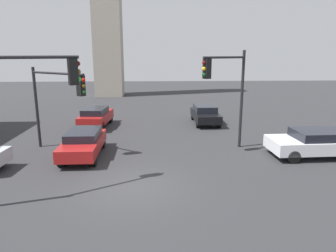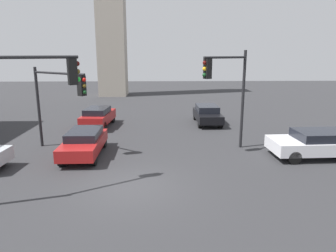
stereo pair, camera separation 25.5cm
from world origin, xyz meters
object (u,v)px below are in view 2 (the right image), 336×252
at_px(traffic_light_2, 14,93).
at_px(traffic_light_0, 59,93).
at_px(car_1, 318,143).
at_px(car_0, 84,142).
at_px(car_5, 207,114).
at_px(traffic_light_1, 227,82).
at_px(car_6, 98,116).

bearing_deg(traffic_light_2, traffic_light_0, 61.71).
bearing_deg(car_1, traffic_light_2, 15.15).
bearing_deg(car_0, car_5, 133.84).
relative_size(traffic_light_0, traffic_light_1, 0.83).
distance_m(traffic_light_2, car_0, 5.81).
xyz_separation_m(traffic_light_0, car_5, (8.96, 6.80, -2.53)).
relative_size(car_0, car_6, 1.04).
bearing_deg(traffic_light_1, car_0, -26.17).
distance_m(car_0, car_5, 10.71).
xyz_separation_m(traffic_light_2, car_6, (0.64, 11.36, -3.14)).
distance_m(traffic_light_2, car_5, 15.40).
relative_size(traffic_light_1, car_0, 1.25).
relative_size(traffic_light_1, car_1, 1.14).
bearing_deg(car_5, car_0, -46.02).
distance_m(traffic_light_1, car_5, 7.53).
height_order(traffic_light_0, traffic_light_2, traffic_light_2).
distance_m(traffic_light_0, car_1, 13.77).
height_order(car_1, car_5, car_1).
relative_size(traffic_light_0, car_5, 1.08).
distance_m(traffic_light_0, car_0, 2.94).
distance_m(traffic_light_1, car_0, 8.16).
relative_size(car_1, car_6, 1.14).
bearing_deg(traffic_light_1, car_1, 134.76).
height_order(traffic_light_0, car_6, traffic_light_0).
bearing_deg(car_5, traffic_light_1, -1.37).
bearing_deg(car_1, car_6, -31.69).
distance_m(traffic_light_1, traffic_light_2, 10.21).
xyz_separation_m(car_1, car_5, (-4.51, 8.09, -0.01)).
bearing_deg(car_6, car_0, -170.73).
distance_m(traffic_light_0, car_5, 11.53).
xyz_separation_m(traffic_light_1, car_5, (0.12, 6.89, -3.04)).
relative_size(traffic_light_0, traffic_light_2, 0.84).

